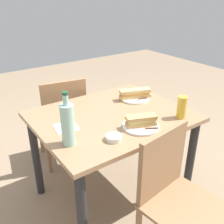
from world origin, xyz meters
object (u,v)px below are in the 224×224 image
dining_table (112,129)px  knife_far (145,129)px  olive_bowl (114,138)px  water_bottle (68,124)px  baguette_sandwich_near (135,93)px  chair_far (174,194)px  chair_near (63,117)px  plate_far (141,126)px  knife_near (138,99)px  baguette_sandwich_far (141,121)px  beer_glass (182,107)px  plate_near (135,98)px

dining_table → knife_far: 0.34m
dining_table → olive_bowl: bearing=56.5°
water_bottle → baguette_sandwich_near: bearing=-158.2°
baguette_sandwich_near → water_bottle: (0.72, 0.29, 0.08)m
chair_far → knife_far: bearing=-98.0°
baguette_sandwich_near → knife_far: 0.51m
dining_table → chair_near: chair_near is taller
chair_far → plate_far: chair_far is taller
dining_table → chair_far: chair_far is taller
knife_far → olive_bowl: size_ratio=1.68×
knife_near → dining_table: bearing=13.1°
water_bottle → olive_bowl: size_ratio=3.27×
baguette_sandwich_far → water_bottle: (0.46, -0.09, 0.08)m
dining_table → baguette_sandwich_near: 0.37m
chair_near → baguette_sandwich_near: size_ratio=3.35×
knife_near → olive_bowl: bearing=35.6°
knife_far → beer_glass: bearing=-179.7°
chair_near → plate_far: size_ratio=3.67×
chair_near → baguette_sandwich_far: (-0.14, 0.88, 0.29)m
dining_table → baguette_sandwich_far: size_ratio=5.14×
baguette_sandwich_near → knife_near: bearing=82.8°
chair_far → knife_far: chair_far is taller
knife_near → water_bottle: bearing=18.3°
olive_bowl → chair_near: bearing=-95.4°
baguette_sandwich_near → olive_bowl: (0.49, 0.40, -0.03)m
knife_near → baguette_sandwich_far: baguette_sandwich_far is taller
chair_near → plate_near: 0.69m
olive_bowl → knife_far: bearing=171.7°
baguette_sandwich_near → knife_near: size_ratio=1.44×
chair_far → water_bottle: 0.71m
chair_far → water_bottle: bearing=-48.3°
baguette_sandwich_far → beer_glass: beer_glass is taller
plate_near → beer_glass: beer_glass is taller
dining_table → chair_near: 0.64m
beer_glass → olive_bowl: 0.54m
plate_far → water_bottle: (0.46, -0.09, 0.12)m
dining_table → beer_glass: bearing=139.1°
knife_near → olive_bowl: 0.60m
knife_far → water_bottle: (0.45, -0.14, 0.11)m
baguette_sandwich_near → plate_near: bearing=90.0°
plate_far → knife_far: (0.01, 0.05, 0.01)m
chair_near → knife_far: chair_near is taller
knife_near → beer_glass: bearing=98.1°
beer_glass → knife_near: bearing=-81.9°
knife_near → plate_near: bearing=-97.2°
plate_far → knife_near: bearing=-128.6°
dining_table → beer_glass: beer_glass is taller
plate_far → dining_table: bearing=-80.7°
knife_far → plate_far: bearing=-99.2°
dining_table → baguette_sandwich_far: bearing=99.3°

